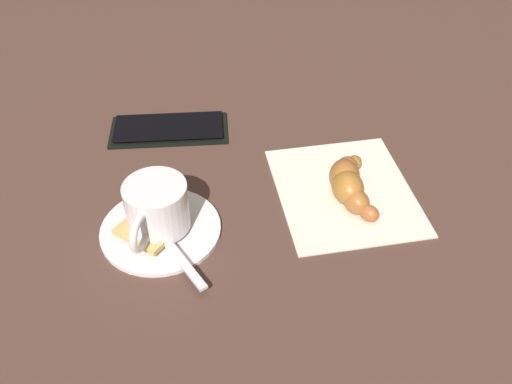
% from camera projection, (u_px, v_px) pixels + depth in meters
% --- Properties ---
extents(ground_plane, '(1.80, 1.80, 0.00)m').
position_uv_depth(ground_plane, '(259.00, 222.00, 0.63)').
color(ground_plane, '#4A3028').
extents(saucer, '(0.13, 0.13, 0.01)m').
position_uv_depth(saucer, '(160.00, 228.00, 0.61)').
color(saucer, white).
rests_on(saucer, ground).
extents(espresso_cup, '(0.07, 0.09, 0.05)m').
position_uv_depth(espresso_cup, '(156.00, 207.00, 0.59)').
color(espresso_cup, white).
rests_on(espresso_cup, saucer).
extents(teaspoon, '(0.07, 0.14, 0.01)m').
position_uv_depth(teaspoon, '(158.00, 230.00, 0.60)').
color(teaspoon, silver).
rests_on(teaspoon, saucer).
extents(sugar_packet, '(0.06, 0.06, 0.01)m').
position_uv_depth(sugar_packet, '(139.00, 237.00, 0.59)').
color(sugar_packet, tan).
rests_on(sugar_packet, saucer).
extents(napkin, '(0.16, 0.18, 0.00)m').
position_uv_depth(napkin, '(344.00, 191.00, 0.66)').
color(napkin, silver).
rests_on(napkin, ground).
extents(croissant, '(0.06, 0.11, 0.04)m').
position_uv_depth(croissant, '(349.00, 183.00, 0.65)').
color(croissant, '#A6682A').
rests_on(croissant, napkin).
extents(cell_phone, '(0.16, 0.09, 0.01)m').
position_uv_depth(cell_phone, '(169.00, 129.00, 0.75)').
color(cell_phone, black).
rests_on(cell_phone, ground).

